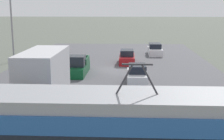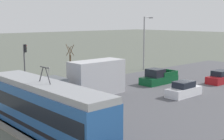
% 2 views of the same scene
% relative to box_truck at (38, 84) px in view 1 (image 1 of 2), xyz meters
% --- Properties ---
extents(ground_plane, '(320.00, 320.00, 0.00)m').
position_rel_box_truck_xyz_m(ground_plane, '(-4.22, -12.98, -1.78)').
color(ground_plane, '#565B51').
extents(road_surface, '(22.54, 45.73, 0.08)m').
position_rel_box_truck_xyz_m(road_surface, '(-4.22, -12.98, -1.74)').
color(road_surface, '#4C4C51').
rests_on(road_surface, ground).
extents(box_truck, '(2.53, 10.28, 3.68)m').
position_rel_box_truck_xyz_m(box_truck, '(0.00, 0.00, 0.00)').
color(box_truck, '#4C5156').
rests_on(box_truck, ground).
extents(pickup_truck, '(2.10, 5.27, 1.93)m').
position_rel_box_truck_xyz_m(pickup_truck, '(-0.68, -10.85, -0.97)').
color(pickup_truck, '#0C4723').
rests_on(pickup_truck, ground).
extents(sedan_car_0, '(1.83, 4.59, 1.56)m').
position_rel_box_truck_xyz_m(sedan_car_0, '(-9.54, -23.82, -1.05)').
color(sedan_car_0, silver).
rests_on(sedan_car_0, ground).
extents(sedan_car_1, '(1.75, 4.26, 1.58)m').
position_rel_box_truck_xyz_m(sedan_car_1, '(-6.64, -7.73, -1.05)').
color(sedan_car_1, silver).
rests_on(sedan_car_1, ground).
extents(sedan_car_2, '(1.77, 4.33, 1.61)m').
position_rel_box_truck_xyz_m(sedan_car_2, '(-5.70, -16.97, -1.04)').
color(sedan_car_2, maroon).
rests_on(sedan_car_2, ground).
extents(street_lamp_near_crossing, '(0.36, 1.95, 8.50)m').
position_rel_box_truck_xyz_m(street_lamp_near_crossing, '(8.22, -18.12, 3.10)').
color(street_lamp_near_crossing, gray).
rests_on(street_lamp_near_crossing, ground).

